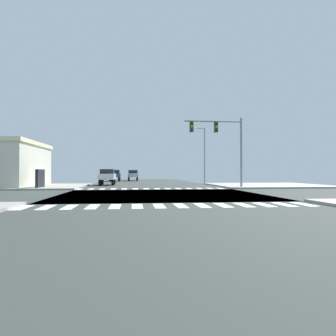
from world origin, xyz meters
The scene contains 10 objects.
ground centered at (0.00, 0.00, -0.03)m, with size 90.00×90.00×0.05m.
sidewalk_corner_ne centered at (13.00, 12.00, 0.07)m, with size 12.00×12.00×0.14m.
sidewalk_corner_nw centered at (-13.00, 12.00, 0.07)m, with size 12.00×12.00×0.14m.
crosswalk_near centered at (-0.25, -7.30, 0.00)m, with size 13.50×2.00×0.01m.
crosswalk_far centered at (-0.25, 7.30, 0.00)m, with size 13.50×2.00×0.01m.
traffic_signal_mast centered at (6.35, 7.65, 5.00)m, with size 5.66×0.55×6.82m.
street_lamp centered at (7.62, 20.77, 4.61)m, with size 1.78×0.32×7.67m.
sedan_farside_1 centered at (-5.00, 31.25, 1.12)m, with size 1.80×4.30×1.88m.
sedan_queued_2 centered at (-5.00, 15.92, 1.12)m, with size 1.80×4.30×1.88m.
sedan_leading_3 centered at (-2.00, 33.82, 1.12)m, with size 1.80×4.30×1.88m.
Camera 1 is at (-1.93, -21.57, 1.56)m, focal length 33.38 mm.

